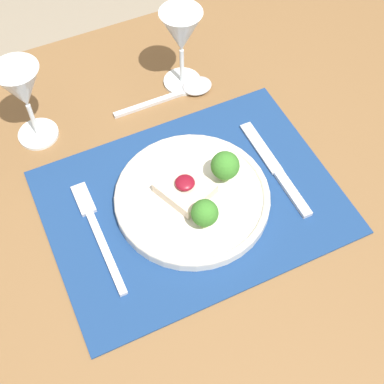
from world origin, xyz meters
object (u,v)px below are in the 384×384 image
object	(u,v)px
wine_glass_far	(23,91)
fork	(96,228)
knife	(279,174)
spoon	(188,89)
dinner_plate	(194,194)
wine_glass_near	(181,36)

from	to	relation	value
wine_glass_far	fork	bearing A→B (deg)	-83.04
knife	spoon	distance (m)	0.24
dinner_plate	fork	distance (m)	0.16
dinner_plate	knife	bearing A→B (deg)	-6.44
fork	dinner_plate	bearing A→B (deg)	-7.85
fork	knife	bearing A→B (deg)	-8.55
spoon	wine_glass_near	xyz separation A→B (m)	(-0.00, 0.03, 0.10)
dinner_plate	wine_glass_near	bearing A→B (deg)	69.42
knife	wine_glass_far	xyz separation A→B (m)	(-0.33, 0.25, 0.10)
fork	wine_glass_far	bearing A→B (deg)	94.10
knife	wine_glass_near	size ratio (longest dim) A/B	1.31
fork	wine_glass_far	xyz separation A→B (m)	(-0.03, 0.22, 0.10)
spoon	knife	bearing A→B (deg)	-74.53
dinner_plate	wine_glass_far	distance (m)	0.31
wine_glass_near	wine_glass_far	distance (m)	0.28
fork	knife	xyz separation A→B (m)	(0.31, -0.03, -0.00)
spoon	wine_glass_far	distance (m)	0.30
dinner_plate	wine_glass_far	bearing A→B (deg)	128.25
dinner_plate	fork	world-z (taller)	dinner_plate
spoon	wine_glass_near	world-z (taller)	wine_glass_near
dinner_plate	fork	xyz separation A→B (m)	(-0.16, 0.01, -0.01)
spoon	wine_glass_far	size ratio (longest dim) A/B	1.24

